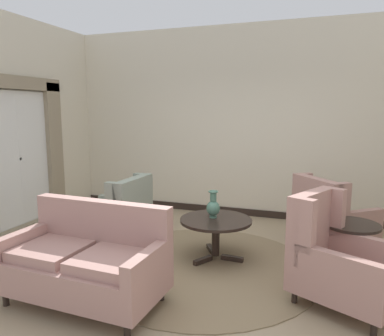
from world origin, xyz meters
The scene contains 13 objects.
ground centered at (0.00, 0.00, 0.00)m, with size 9.00×9.00×0.00m, color #9E896B.
wall_back centered at (0.00, 2.69, 1.65)m, with size 6.59×0.08×3.30m, color beige.
wall_left centered at (-3.21, 0.81, 1.65)m, with size 0.08×3.76×3.30m, color beige.
baseboard_back centered at (0.00, 2.63, 0.06)m, with size 6.43×0.03×0.12m, color black.
area_rug centered at (0.00, 0.30, 0.01)m, with size 2.74×2.74×0.01m, color #847051.
window_with_curtains centered at (-3.11, 0.77, 1.27)m, with size 0.12×1.81×2.36m.
coffee_table centered at (0.09, 0.58, 0.43)m, with size 0.90×0.90×0.52m.
porcelain_vase centered at (0.04, 0.63, 0.67)m, with size 0.17×0.17×0.34m.
settee centered at (-0.82, -0.83, 0.41)m, with size 1.59×0.86×0.95m.
armchair_near_sideboard centered at (1.48, -0.07, 0.44)m, with size 1.13×1.05×1.07m.
armchair_foreground_right centered at (1.44, 1.35, 0.43)m, with size 1.15×1.15×1.01m.
armchair_back_corner centered at (-1.31, 0.57, 0.41)m, with size 0.89×0.83×0.98m.
side_table centered at (1.63, 0.45, 0.41)m, with size 0.59×0.59×0.67m.
Camera 1 is at (1.28, -3.69, 1.87)m, focal length 34.43 mm.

